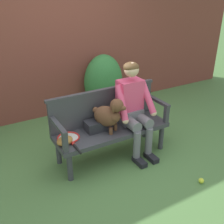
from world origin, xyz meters
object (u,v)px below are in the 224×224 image
object	(u,v)px
dog_on_bench	(109,115)
tennis_ball	(201,181)
sports_bag	(96,126)
garden_bench	(112,132)
tennis_racket	(69,138)
person_seated	(133,106)
baseball_glove	(65,141)

from	to	relation	value
dog_on_bench	tennis_ball	bearing A→B (deg)	-54.69
sports_bag	tennis_ball	bearing A→B (deg)	-52.45
garden_bench	sports_bag	distance (m)	0.26
tennis_racket	tennis_ball	size ratio (longest dim) A/B	8.54
garden_bench	person_seated	bearing A→B (deg)	-2.85
tennis_ball	dog_on_bench	bearing A→B (deg)	125.31
garden_bench	tennis_racket	xyz separation A→B (m)	(-0.61, 0.03, 0.07)
person_seated	sports_bag	bearing A→B (deg)	170.96
dog_on_bench	baseball_glove	distance (m)	0.66
person_seated	tennis_racket	world-z (taller)	person_seated
person_seated	dog_on_bench	world-z (taller)	person_seated
tennis_racket	tennis_ball	bearing A→B (deg)	-40.67
baseball_glove	sports_bag	xyz separation A→B (m)	(0.49, 0.12, 0.03)
tennis_racket	baseball_glove	size ratio (longest dim) A/B	2.56
dog_on_bench	tennis_racket	bearing A→B (deg)	173.04
sports_bag	tennis_ball	world-z (taller)	sports_bag
baseball_glove	dog_on_bench	bearing A→B (deg)	-24.29
garden_bench	person_seated	world-z (taller)	person_seated
tennis_racket	baseball_glove	bearing A→B (deg)	-137.94
garden_bench	baseball_glove	distance (m)	0.71
tennis_racket	dog_on_bench	bearing A→B (deg)	-6.96
sports_bag	dog_on_bench	bearing A→B (deg)	-36.53
person_seated	dog_on_bench	size ratio (longest dim) A/B	2.69
garden_bench	dog_on_bench	bearing A→B (deg)	-150.75
sports_bag	baseball_glove	bearing A→B (deg)	-166.43
sports_bag	tennis_ball	xyz separation A→B (m)	(0.87, -1.13, -0.48)
garden_bench	tennis_ball	bearing A→B (deg)	-58.21
tennis_racket	baseball_glove	xyz separation A→B (m)	(-0.09, -0.08, 0.04)
sports_bag	tennis_ball	distance (m)	1.51
dog_on_bench	person_seated	bearing A→B (deg)	3.17
garden_bench	dog_on_bench	distance (m)	0.31
tennis_racket	tennis_ball	xyz separation A→B (m)	(1.27, -1.09, -0.42)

